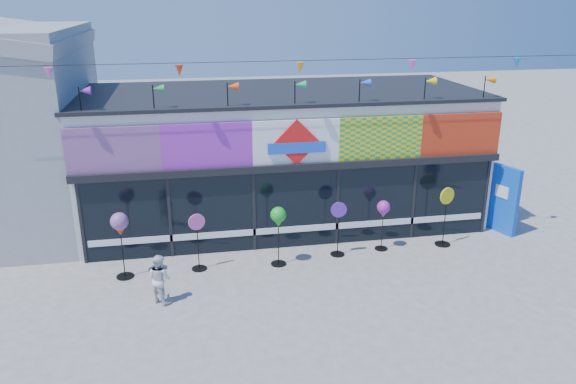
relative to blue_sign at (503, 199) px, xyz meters
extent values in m
plane|color=slate|center=(-6.36, -3.33, -1.04)|extent=(80.00, 80.00, 0.00)
cube|color=silver|center=(-6.36, 2.67, 0.96)|extent=(12.00, 5.00, 4.00)
cube|color=black|center=(-6.36, 0.11, 0.11)|extent=(11.60, 0.12, 2.30)
cube|color=black|center=(-6.36, 0.07, 1.36)|extent=(12.00, 0.30, 0.20)
cube|color=white|center=(-6.36, 0.08, -0.49)|extent=(11.40, 0.10, 0.18)
cube|color=black|center=(-6.36, 2.67, 3.01)|extent=(12.20, 5.20, 0.10)
cube|color=black|center=(-12.16, 0.10, 0.11)|extent=(0.08, 0.14, 2.30)
cube|color=black|center=(-9.86, 0.10, 0.11)|extent=(0.08, 0.14, 2.30)
cube|color=black|center=(-7.56, 0.10, 0.11)|extent=(0.08, 0.14, 2.30)
cube|color=black|center=(-5.16, 0.10, 0.11)|extent=(0.08, 0.14, 2.30)
cube|color=black|center=(-2.86, 0.10, 0.11)|extent=(0.08, 0.14, 2.30)
cube|color=black|center=(-0.56, 0.10, 0.11)|extent=(0.08, 0.14, 2.30)
cube|color=red|center=(-11.16, 0.09, 2.06)|extent=(2.40, 0.08, 1.20)
cube|color=purple|center=(-8.76, 0.09, 2.06)|extent=(2.40, 0.08, 1.20)
cube|color=white|center=(-6.36, 0.09, 2.06)|extent=(2.40, 0.08, 1.20)
cube|color=yellow|center=(-3.96, 0.09, 2.06)|extent=(2.40, 0.08, 1.20)
cube|color=red|center=(-1.56, 0.09, 2.06)|extent=(2.40, 0.08, 1.20)
cube|color=red|center=(-6.36, 0.03, 2.06)|extent=(1.27, 0.06, 1.27)
cube|color=blue|center=(-6.36, 0.01, 1.91)|extent=(1.60, 0.05, 0.30)
cube|color=#1BB161|center=(-10.39, 0.15, -0.08)|extent=(0.78, 0.03, 0.78)
cube|color=#DC144B|center=(-9.05, 0.15, 0.15)|extent=(0.92, 0.03, 0.92)
cube|color=red|center=(-7.70, 0.15, 0.55)|extent=(0.78, 0.03, 0.78)
cube|color=#BA27B9|center=(-6.36, 0.15, -0.06)|extent=(0.92, 0.03, 0.92)
cube|color=#EC1651|center=(-5.02, 0.15, 0.17)|extent=(0.78, 0.03, 0.78)
cube|color=#F351D5|center=(-3.68, 0.15, 0.55)|extent=(0.92, 0.03, 0.92)
cube|color=purple|center=(-2.33, 0.15, -0.08)|extent=(0.78, 0.03, 0.78)
cylinder|color=black|center=(-11.86, 0.32, 3.31)|extent=(0.03, 0.03, 0.70)
cone|color=purple|center=(-11.72, 0.32, 3.56)|extent=(0.30, 0.22, 0.22)
cylinder|color=black|center=(-10.06, 0.32, 3.31)|extent=(0.03, 0.03, 0.70)
cone|color=#16953C|center=(-9.92, 0.32, 3.56)|extent=(0.30, 0.22, 0.22)
cylinder|color=black|center=(-8.16, 0.32, 3.31)|extent=(0.03, 0.03, 0.70)
cone|color=#EC440C|center=(-8.02, 0.32, 3.56)|extent=(0.30, 0.22, 0.22)
cylinder|color=black|center=(-6.36, 0.32, 3.31)|extent=(0.03, 0.03, 0.70)
cone|color=#18A14F|center=(-6.22, 0.32, 3.56)|extent=(0.30, 0.22, 0.22)
cylinder|color=black|center=(-4.56, 0.32, 3.31)|extent=(0.03, 0.03, 0.70)
cone|color=blue|center=(-4.42, 0.32, 3.56)|extent=(0.30, 0.22, 0.22)
cylinder|color=black|center=(-2.66, 0.32, 3.31)|extent=(0.03, 0.03, 0.70)
cone|color=yellow|center=(-2.52, 0.32, 3.56)|extent=(0.30, 0.22, 0.22)
cylinder|color=black|center=(-0.86, 0.32, 3.31)|extent=(0.03, 0.03, 0.70)
cone|color=orange|center=(-0.72, 0.32, 3.56)|extent=(0.30, 0.22, 0.22)
cylinder|color=black|center=(-6.36, -0.33, 4.26)|extent=(16.00, 0.01, 0.01)
cone|color=#EB4EB4|center=(-12.36, -0.33, 4.08)|extent=(0.20, 0.20, 0.28)
cone|color=red|center=(-9.36, -0.33, 4.08)|extent=(0.20, 0.20, 0.28)
cone|color=orange|center=(-6.36, -0.33, 4.08)|extent=(0.20, 0.20, 0.28)
cone|color=#F852BC|center=(-3.36, -0.33, 4.08)|extent=(0.20, 0.20, 0.28)
cone|color=#187BCE|center=(-0.36, -0.33, 4.08)|extent=(0.20, 0.20, 0.28)
cube|color=blue|center=(0.00, 0.00, -0.01)|extent=(0.48, 1.03, 2.08)
cube|color=white|center=(-0.08, 0.00, 0.25)|extent=(0.19, 0.46, 0.36)
cylinder|color=black|center=(-11.05, -0.97, -1.03)|extent=(0.45, 0.45, 0.03)
cylinder|color=black|center=(-11.05, -0.97, -0.28)|extent=(0.03, 0.03, 1.46)
sphere|color=red|center=(-11.05, -0.97, 0.50)|extent=(0.45, 0.45, 0.45)
cone|color=red|center=(-11.05, -0.97, 0.22)|extent=(0.22, 0.22, 0.20)
cylinder|color=black|center=(-9.16, -0.87, -1.03)|extent=(0.40, 0.40, 0.03)
cylinder|color=black|center=(-9.16, -0.87, -0.37)|extent=(0.02, 0.02, 1.30)
cylinder|color=#E54CA8|center=(-9.16, -0.87, 0.30)|extent=(0.43, 0.15, 0.44)
cylinder|color=black|center=(-7.05, -0.97, -1.03)|extent=(0.42, 0.42, 0.03)
cylinder|color=black|center=(-7.05, -0.97, -0.34)|extent=(0.02, 0.02, 1.35)
sphere|color=green|center=(-7.05, -0.97, 0.39)|extent=(0.42, 0.42, 0.42)
cone|color=green|center=(-7.05, -0.97, 0.13)|extent=(0.21, 0.21, 0.19)
cylinder|color=black|center=(-5.33, -0.69, -1.03)|extent=(0.40, 0.40, 0.03)
cylinder|color=black|center=(-5.33, -0.69, -0.37)|extent=(0.02, 0.02, 1.29)
cylinder|color=#5B23A7|center=(-5.33, -0.69, 0.30)|extent=(0.44, 0.07, 0.44)
cylinder|color=black|center=(-4.00, -0.55, -1.03)|extent=(0.37, 0.37, 0.03)
cylinder|color=black|center=(-4.00, -0.55, -0.41)|extent=(0.02, 0.02, 1.21)
sphere|color=#A1229A|center=(-4.00, -0.55, 0.24)|extent=(0.37, 0.37, 0.37)
cone|color=#A1229A|center=(-4.00, -0.55, 0.01)|extent=(0.19, 0.19, 0.17)
cylinder|color=black|center=(-2.15, -0.59, -1.03)|extent=(0.45, 0.45, 0.03)
cylinder|color=black|center=(-2.15, -0.59, -0.28)|extent=(0.03, 0.03, 1.45)
cylinder|color=yellow|center=(-2.15, -0.59, 0.47)|extent=(0.48, 0.19, 0.49)
imported|color=silver|center=(-10.10, -2.39, -0.44)|extent=(0.65, 0.65, 1.20)
camera|label=1|loc=(-9.29, -14.43, 5.77)|focal=35.00mm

